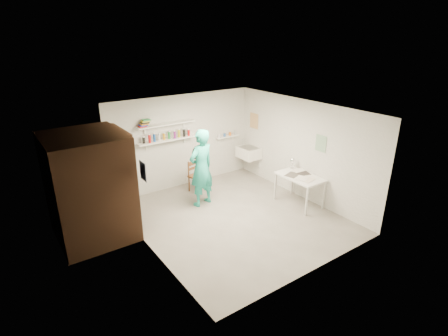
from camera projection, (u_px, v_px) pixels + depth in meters
floor at (234, 218)px, 7.73m from camera, size 4.00×4.50×0.02m
ceiling at (236, 110)px, 6.85m from camera, size 4.00×4.50×0.02m
wall_back at (183, 141)px, 9.01m from camera, size 4.00×0.02×2.40m
wall_front at (320, 209)px, 5.56m from camera, size 4.00×0.02×2.40m
wall_left at (145, 190)px, 6.21m from camera, size 0.02×4.50×2.40m
wall_right at (302, 150)px, 8.36m from camera, size 0.02×4.50×2.40m
doorway_recess at (126, 181)px, 7.10m from camera, size 0.02×0.90×2.00m
corridor_box at (90, 187)px, 6.70m from camera, size 1.40×1.50×2.10m
door_lintel at (121, 131)px, 6.73m from camera, size 0.06×1.05×0.10m
door_jamb_near at (136, 189)px, 6.73m from camera, size 0.06×0.10×2.00m
door_jamb_far at (118, 173)px, 7.49m from camera, size 0.06×0.10×2.00m
shelf_lower at (167, 140)px, 8.59m from camera, size 1.50×0.22×0.03m
shelf_upper at (166, 124)px, 8.45m from camera, size 1.50×0.22×0.03m
ledge_shelf at (227, 137)px, 9.69m from camera, size 0.70×0.14×0.03m
poster_left at (143, 171)px, 6.14m from camera, size 0.01×0.28×0.36m
poster_right_a at (254, 121)px, 9.59m from camera, size 0.01×0.34×0.42m
poster_right_b at (321, 143)px, 7.82m from camera, size 0.01×0.30×0.38m
belfast_sink at (249, 153)px, 9.70m from camera, size 0.48×0.60×0.30m
man at (201, 168)px, 8.01m from camera, size 0.74×0.57×1.84m
wall_clock at (198, 153)px, 8.09m from camera, size 0.33×0.10×0.33m
wooden_chair at (198, 176)px, 8.88m from camera, size 0.46×0.45×0.82m
work_table at (299, 190)px, 8.21m from camera, size 0.65×1.08×0.72m
desk_lamp at (293, 160)px, 8.42m from camera, size 0.14×0.14×0.14m
spray_cans at (167, 136)px, 8.55m from camera, size 1.32×0.06×0.17m
book_stack at (144, 123)px, 8.12m from camera, size 0.28×0.14×0.17m
ledge_pots at (227, 134)px, 9.67m from camera, size 0.48×0.07×0.09m
papers at (300, 175)px, 8.07m from camera, size 0.30×0.22×0.02m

